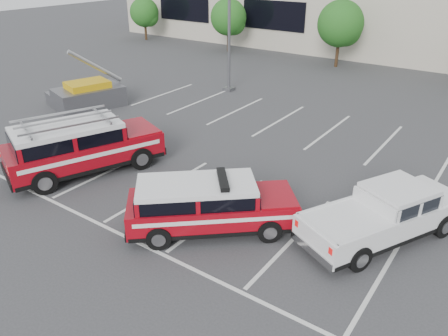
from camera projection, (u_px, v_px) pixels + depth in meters
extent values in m
plane|color=#363638|center=(221.00, 212.00, 14.62)|extent=(120.00, 120.00, 0.00)
cube|color=silver|center=(285.00, 164.00, 17.91)|extent=(23.00, 15.00, 0.01)
cube|color=beige|center=(445.00, 4.00, 36.27)|extent=(60.00, 15.00, 8.00)
cylinder|color=#3F2B19|center=(146.00, 32.00, 43.35)|extent=(0.24, 0.24, 1.51)
sphere|color=#1E5717|center=(144.00, 12.00, 42.53)|extent=(2.77, 2.77, 2.77)
sphere|color=#1E5717|center=(149.00, 17.00, 42.65)|extent=(1.85, 1.85, 1.85)
cylinder|color=#3F2B19|center=(228.00, 42.00, 38.13)|extent=(0.24, 0.24, 1.67)
sphere|color=#1E5717|center=(228.00, 17.00, 37.22)|extent=(3.07, 3.07, 3.07)
sphere|color=#1E5717|center=(234.00, 23.00, 37.37)|extent=(2.05, 2.05, 2.05)
cylinder|color=#3F2B19|center=(337.00, 55.00, 32.91)|extent=(0.24, 0.24, 1.84)
sphere|color=#1E5717|center=(340.00, 24.00, 31.91)|extent=(3.37, 3.37, 3.37)
sphere|color=#1E5717|center=(346.00, 31.00, 32.08)|extent=(2.24, 2.24, 2.24)
cube|color=#59595E|center=(229.00, 89.00, 27.51)|extent=(0.60, 0.60, 0.20)
cylinder|color=#59595E|center=(229.00, 7.00, 25.34)|extent=(0.18, 0.18, 10.00)
cube|color=maroon|center=(212.00, 209.00, 13.43)|extent=(5.05, 4.77, 0.78)
cube|color=black|center=(197.00, 193.00, 13.13)|extent=(3.84, 3.68, 0.41)
cube|color=silver|center=(196.00, 185.00, 13.00)|extent=(3.76, 3.60, 0.15)
cube|color=black|center=(223.00, 179.00, 13.01)|extent=(1.11, 1.20, 0.14)
cube|color=silver|center=(383.00, 218.00, 13.03)|extent=(4.01, 5.55, 0.77)
cube|color=black|center=(398.00, 197.00, 12.97)|extent=(2.34, 2.43, 0.40)
cube|color=silver|center=(399.00, 189.00, 12.85)|extent=(2.29, 2.38, 0.15)
cube|color=maroon|center=(85.00, 150.00, 17.07)|extent=(4.25, 6.21, 0.95)
cube|color=black|center=(67.00, 136.00, 16.47)|extent=(3.41, 4.46, 0.50)
cube|color=silver|center=(66.00, 127.00, 16.32)|extent=(3.34, 4.37, 0.18)
cube|color=#A5A5A8|center=(65.00, 119.00, 16.18)|extent=(3.32, 4.12, 0.07)
cube|color=#59595E|center=(89.00, 97.00, 24.39)|extent=(3.15, 4.07, 1.10)
cube|color=#CA980B|center=(87.00, 85.00, 24.08)|extent=(2.17, 2.56, 0.40)
cylinder|color=#A5A5A8|center=(96.00, 66.00, 23.99)|extent=(1.08, 2.85, 2.14)
cube|color=#59595E|center=(59.00, 98.00, 24.95)|extent=(1.30, 1.43, 0.70)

